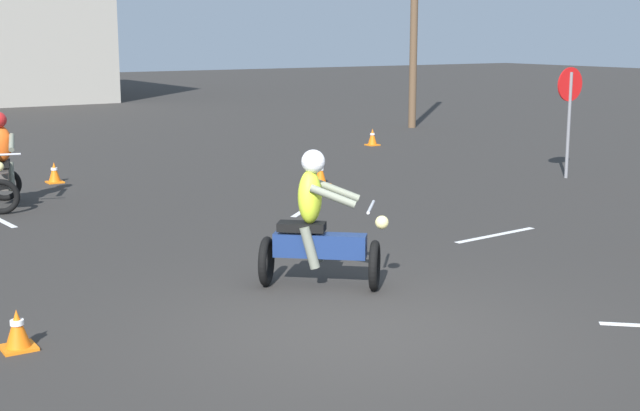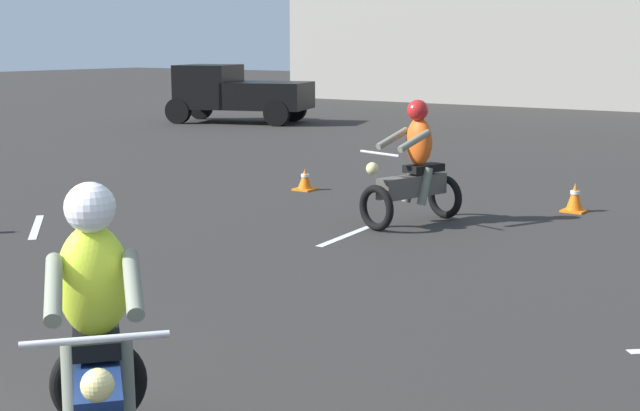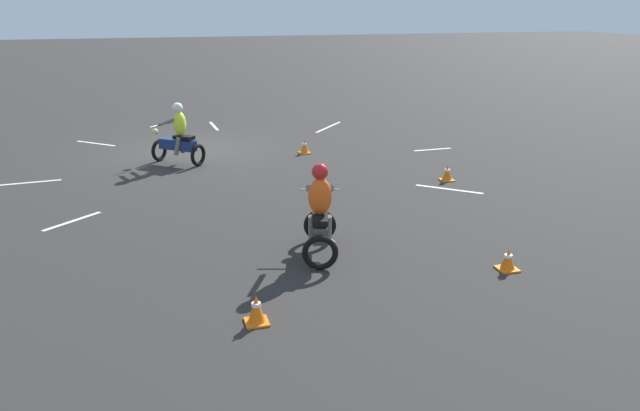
# 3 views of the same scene
# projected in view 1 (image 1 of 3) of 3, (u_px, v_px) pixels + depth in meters

# --- Properties ---
(ground_plane) EXTENTS (120.00, 120.00, 0.00)m
(ground_plane) POSITION_uv_depth(u_px,v_px,m) (361.00, 329.00, 9.15)
(ground_plane) COLOR #2D2B28
(motorcycle_rider_foreground) EXTENTS (1.45, 1.37, 1.66)m
(motorcycle_rider_foreground) POSITION_uv_depth(u_px,v_px,m) (317.00, 228.00, 10.50)
(motorcycle_rider_foreground) COLOR black
(motorcycle_rider_foreground) RESTS_ON ground
(motorcycle_rider_background) EXTENTS (0.98, 1.56, 1.66)m
(motorcycle_rider_background) POSITION_uv_depth(u_px,v_px,m) (1.00, 166.00, 15.43)
(motorcycle_rider_background) COLOR black
(motorcycle_rider_background) RESTS_ON ground
(stop_sign) EXTENTS (0.70, 0.08, 2.30)m
(stop_sign) POSITION_uv_depth(u_px,v_px,m) (569.00, 100.00, 18.38)
(stop_sign) COLOR slate
(stop_sign) RESTS_ON ground
(traffic_cone_near_right) EXTENTS (0.32, 0.32, 0.47)m
(traffic_cone_near_right) POSITION_uv_depth(u_px,v_px,m) (320.00, 173.00, 17.80)
(traffic_cone_near_right) COLOR orange
(traffic_cone_near_right) RESTS_ON ground
(traffic_cone_mid_center) EXTENTS (0.32, 0.32, 0.40)m
(traffic_cone_mid_center) POSITION_uv_depth(u_px,v_px,m) (17.00, 330.00, 8.52)
(traffic_cone_mid_center) COLOR orange
(traffic_cone_mid_center) RESTS_ON ground
(traffic_cone_mid_left) EXTENTS (0.32, 0.32, 0.42)m
(traffic_cone_mid_left) POSITION_uv_depth(u_px,v_px,m) (54.00, 173.00, 18.03)
(traffic_cone_mid_left) COLOR orange
(traffic_cone_mid_left) RESTS_ON ground
(traffic_cone_far_center) EXTENTS (0.32, 0.32, 0.46)m
(traffic_cone_far_center) POSITION_uv_depth(u_px,v_px,m) (372.00, 137.00, 24.04)
(traffic_cone_far_center) COLOR orange
(traffic_cone_far_center) RESTS_ON ground
(lane_stripe_e) EXTENTS (1.67, 0.23, 0.01)m
(lane_stripe_e) POSITION_uv_depth(u_px,v_px,m) (496.00, 235.00, 13.38)
(lane_stripe_e) COLOR silver
(lane_stripe_e) RESTS_ON ground
(lane_stripe_ne) EXTENTS (1.08, 0.97, 0.01)m
(lane_stripe_ne) POSITION_uv_depth(u_px,v_px,m) (305.00, 209.00, 15.34)
(lane_stripe_ne) COLOR silver
(lane_stripe_ne) RESTS_ON ground
(lane_stripe_n) EXTENTS (0.22, 1.34, 0.01)m
(lane_stripe_n) POSITION_uv_depth(u_px,v_px,m) (1.00, 220.00, 14.43)
(lane_stripe_n) COLOR silver
(lane_stripe_n) RESTS_ON ground
(utility_pole_near) EXTENTS (0.24, 0.24, 7.77)m
(utility_pole_near) POSITION_uv_depth(u_px,v_px,m) (414.00, 4.00, 27.89)
(utility_pole_near) COLOR brown
(utility_pole_near) RESTS_ON ground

